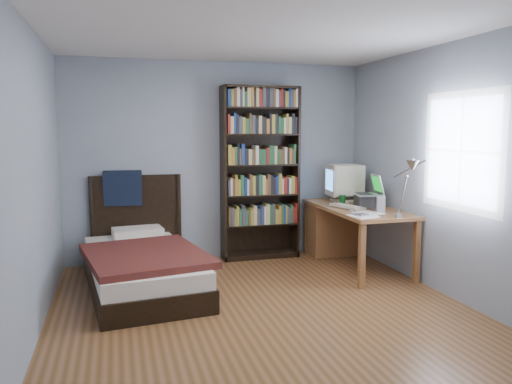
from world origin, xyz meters
TOP-DOWN VIEW (x-y plane):
  - room at (0.03, -0.00)m, footprint 4.20×4.24m
  - desk at (1.50, 1.66)m, footprint 0.75×1.66m
  - crt_monitor at (1.56, 1.69)m, footprint 0.46×0.43m
  - laptop at (1.61, 1.15)m, footprint 0.37×0.36m
  - desk_lamp at (1.48, 0.05)m, footprint 0.25×0.55m
  - keyboard at (1.37, 1.16)m, footprint 0.30×0.48m
  - speaker at (1.59, 0.79)m, footprint 0.12×0.12m
  - soda_can at (1.40, 1.37)m, footprint 0.07×0.07m
  - mouse at (1.50, 1.46)m, footprint 0.06×0.11m
  - phone_silver at (1.28, 0.86)m, footprint 0.05×0.09m
  - phone_grey at (1.22, 0.72)m, footprint 0.05×0.09m
  - external_drive at (1.27, 0.61)m, footprint 0.13×0.13m
  - bookshelf at (0.51, 1.94)m, footprint 0.99×0.30m
  - bed at (-1.03, 1.13)m, footprint 1.32×2.17m

SIDE VIEW (x-z plane):
  - bed at x=-1.03m, z-range -0.33..0.84m
  - desk at x=1.50m, z-range 0.05..0.78m
  - phone_grey at x=1.22m, z-range 0.73..0.75m
  - phone_silver at x=1.28m, z-range 0.73..0.75m
  - external_drive at x=1.27m, z-range 0.73..0.75m
  - keyboard at x=1.37m, z-range 0.72..0.77m
  - mouse at x=1.50m, z-range 0.73..0.77m
  - soda_can at x=1.40m, z-range 0.73..0.86m
  - speaker at x=1.59m, z-range 0.73..0.92m
  - laptop at x=1.61m, z-range 0.64..1.04m
  - crt_monitor at x=1.56m, z-range 0.76..1.24m
  - bookshelf at x=0.51m, z-range 0.01..2.20m
  - desk_lamp at x=1.48m, z-range 0.93..1.57m
  - room at x=0.03m, z-range 0.00..2.50m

